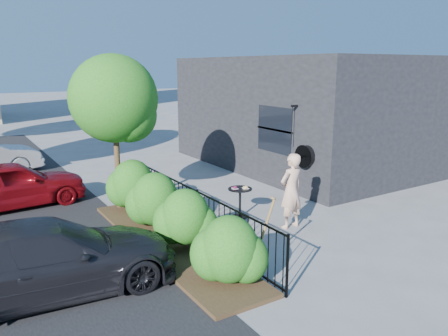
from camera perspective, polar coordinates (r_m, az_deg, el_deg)
ground at (r=10.50m, az=3.82°, el=-7.42°), size 120.00×120.00×0.00m
shop_building at (r=16.88m, az=10.17°, el=7.24°), size 6.22×9.00×4.00m
fence at (r=9.55m, az=-3.48°, el=-5.97°), size 0.05×6.05×1.10m
planting_bed at (r=9.45m, az=-7.21°, el=-9.66°), size 1.30×6.00×0.08m
shrubs at (r=9.34m, az=-7.03°, el=-5.60°), size 1.10×5.60×1.24m
patio_tree at (r=11.31m, az=-13.78°, el=8.11°), size 2.20×2.20×3.94m
cafe_table at (r=10.83m, az=2.11°, el=-3.85°), size 0.60×0.60×0.80m
woman at (r=10.18m, az=8.75°, el=-2.98°), size 0.68×0.48×1.77m
shovel at (r=8.08m, az=5.00°, el=-9.20°), size 0.51×0.18×1.42m
car_red at (r=12.83m, az=-26.05°, el=-1.95°), size 3.85×1.81×1.27m
car_darkgrey at (r=7.83m, az=-22.07°, el=-10.92°), size 4.38×2.01×1.24m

